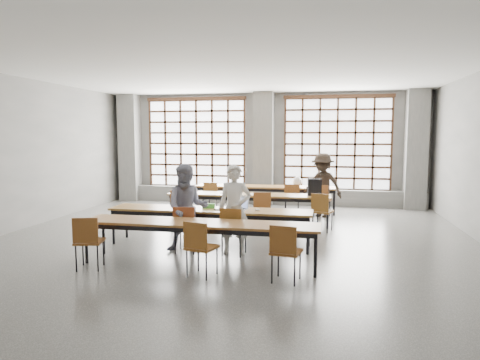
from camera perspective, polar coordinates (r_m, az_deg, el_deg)
name	(u,v)px	position (r m, az deg, el deg)	size (l,w,h in m)	color
floor	(227,245)	(8.57, -1.81, -8.69)	(11.00, 11.00, 0.00)	#4A4B48
ceiling	(226,65)	(8.40, -1.89, 15.08)	(11.00, 11.00, 0.00)	silver
wall_back	(265,148)	(13.71, 3.34, 4.22)	(10.00, 10.00, 0.00)	#5D5D5A
wall_front	(46,197)	(3.21, -24.50, -2.13)	(10.00, 10.00, 0.00)	#5D5D5A
wall_left	(1,155)	(10.61, -29.22, 2.95)	(11.00, 11.00, 0.00)	#5D5D5A
column_left	(130,148)	(14.75, -14.46, 4.16)	(0.60, 0.55, 3.50)	#5A5A57
column_mid	(264,149)	(13.44, 3.17, 4.18)	(0.60, 0.55, 3.50)	#5A5A57
column_right	(416,150)	(13.57, 22.39, 3.76)	(0.60, 0.55, 3.50)	#5A5A57
window_left	(196,144)	(14.12, -5.82, 4.86)	(3.32, 0.12, 3.00)	white
window_right	(337,144)	(13.51, 12.82, 4.69)	(3.32, 0.12, 3.00)	white
sill_ledge	(264,196)	(13.65, 3.18, -2.11)	(9.80, 0.35, 0.50)	#5A5A57
desk_row_a	(265,188)	(12.21, 3.41, -1.11)	(4.00, 0.70, 0.73)	brown
desk_row_b	(249,197)	(10.56, 1.16, -2.22)	(4.00, 0.70, 0.73)	brown
desk_row_c	(210,212)	(8.45, -4.02, -4.30)	(4.00, 0.70, 0.73)	brown
desk_row_d	(200,226)	(7.22, -5.41, -6.10)	(4.00, 0.70, 0.73)	brown
chair_back_left	(212,194)	(11.89, -3.76, -1.93)	(0.46, 0.47, 0.88)	brown
chair_back_mid	(292,197)	(11.52, 6.94, -2.21)	(0.44, 0.44, 0.88)	maroon
chair_back_right	(322,197)	(11.49, 10.82, -2.30)	(0.50, 0.51, 0.88)	brown
chair_mid_left	(179,204)	(10.37, -8.09, -3.14)	(0.51, 0.51, 0.88)	maroon
chair_mid_centre	(262,206)	(9.90, 2.91, -3.53)	(0.50, 0.50, 0.88)	maroon
chair_mid_right	(321,208)	(9.80, 10.81, -3.72)	(0.53, 0.53, 0.88)	brown
chair_front_left	(186,224)	(7.97, -7.27, -5.90)	(0.44, 0.44, 0.88)	maroon
chair_front_right	(233,226)	(7.74, -0.99, -6.21)	(0.46, 0.47, 0.88)	brown
chair_near_left	(88,237)	(7.35, -19.62, -7.23)	(0.51, 0.51, 0.88)	brown
chair_near_mid	(199,243)	(6.61, -5.44, -8.37)	(0.51, 0.51, 0.88)	brown
chair_near_right	(285,247)	(6.37, 6.02, -8.93)	(0.49, 0.49, 0.88)	brown
student_male	(235,210)	(7.81, -0.73, -3.96)	(0.60, 0.39, 1.65)	silver
student_female	(187,208)	(8.04, -7.03, -3.73)	(0.80, 0.62, 1.64)	#171B45
student_back	(322,185)	(11.58, 10.94, -0.68)	(1.10, 0.63, 1.70)	black
laptop_front	(239,206)	(8.41, -0.16, -3.46)	(0.40, 0.35, 0.26)	#AEAEB3
laptop_back	(314,185)	(12.20, 9.83, -0.60)	(0.41, 0.36, 0.26)	silver
mouse	(258,210)	(8.22, 2.35, -3.98)	(0.10, 0.06, 0.04)	white
green_box	(209,206)	(8.52, -4.21, -3.46)	(0.25, 0.09, 0.09)	green
phone	(218,210)	(8.30, -3.00, -3.97)	(0.13, 0.06, 0.01)	black
paper_sheet_a	(225,193)	(10.72, -1.95, -1.74)	(0.30, 0.21, 0.00)	white
paper_sheet_b	(236,194)	(10.56, -0.49, -1.86)	(0.30, 0.21, 0.00)	silver
paper_sheet_c	(253,194)	(10.53, 1.70, -1.88)	(0.30, 0.21, 0.00)	white
backpack	(315,187)	(10.42, 9.91, -0.95)	(0.32, 0.20, 0.40)	black
plastic_bag	(297,182)	(12.15, 7.65, -0.20)	(0.26, 0.21, 0.29)	white
red_pouch	(90,238)	(7.43, -19.43, -7.36)	(0.20, 0.08, 0.06)	red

